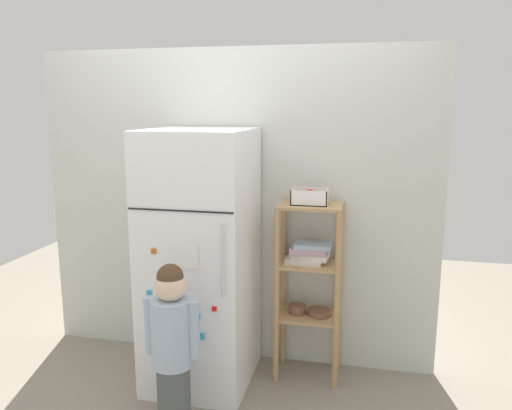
% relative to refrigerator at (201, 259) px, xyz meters
% --- Properties ---
extents(ground_plane, '(6.00, 6.00, 0.00)m').
position_rel_refrigerator_xyz_m(ground_plane, '(0.11, -0.02, -0.79)').
color(ground_plane, gray).
extents(kitchen_wall_back, '(2.67, 0.03, 2.08)m').
position_rel_refrigerator_xyz_m(kitchen_wall_back, '(0.11, 0.36, 0.25)').
color(kitchen_wall_back, silver).
rests_on(kitchen_wall_back, ground).
extents(refrigerator, '(0.61, 0.70, 1.58)m').
position_rel_refrigerator_xyz_m(refrigerator, '(0.00, 0.00, 0.00)').
color(refrigerator, white).
rests_on(refrigerator, ground).
extents(child_standing, '(0.30, 0.22, 0.93)m').
position_rel_refrigerator_xyz_m(child_standing, '(0.02, -0.54, -0.23)').
color(child_standing, '#525958').
rests_on(child_standing, ground).
extents(pantry_shelf_unit, '(0.40, 0.30, 1.13)m').
position_rel_refrigerator_xyz_m(pantry_shelf_unit, '(0.65, 0.18, -0.11)').
color(pantry_shelf_unit, tan).
rests_on(pantry_shelf_unit, ground).
extents(fruit_bin, '(0.22, 0.16, 0.09)m').
position_rel_refrigerator_xyz_m(fruit_bin, '(0.64, 0.20, 0.37)').
color(fruit_bin, white).
rests_on(fruit_bin, pantry_shelf_unit).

